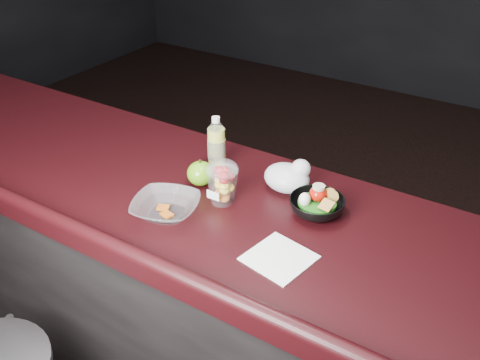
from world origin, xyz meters
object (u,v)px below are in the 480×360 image
(takeout_bowl, at_px, (166,207))
(green_apple, at_px, (200,173))
(fruit_cup, at_px, (222,181))
(snack_bowl, at_px, (317,205))
(lemonade_bottle, at_px, (217,147))

(takeout_bowl, bearing_deg, green_apple, 93.52)
(fruit_cup, distance_m, green_apple, 0.13)
(green_apple, height_order, takeout_bowl, green_apple)
(takeout_bowl, bearing_deg, snack_bowl, 32.79)
(snack_bowl, bearing_deg, lemonade_bottle, 170.21)
(snack_bowl, bearing_deg, green_apple, -172.63)
(snack_bowl, relative_size, takeout_bowl, 0.86)
(fruit_cup, bearing_deg, snack_bowl, 19.70)
(takeout_bowl, bearing_deg, lemonade_bottle, 95.55)
(fruit_cup, distance_m, snack_bowl, 0.29)
(lemonade_bottle, height_order, snack_bowl, lemonade_bottle)
(fruit_cup, bearing_deg, takeout_bowl, -125.82)
(fruit_cup, height_order, takeout_bowl, fruit_cup)
(green_apple, xyz_separation_m, snack_bowl, (0.39, 0.05, -0.01))
(lemonade_bottle, distance_m, takeout_bowl, 0.32)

